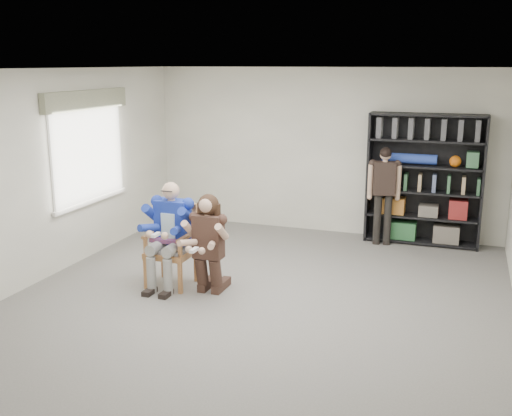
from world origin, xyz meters
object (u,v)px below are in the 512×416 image
at_px(kneeling_woman, 207,246).
at_px(armchair, 171,246).
at_px(standing_man, 384,196).
at_px(bookshelf, 424,180).
at_px(seated_man, 170,234).

bearing_deg(kneeling_woman, armchair, 168.62).
height_order(armchair, standing_man, standing_man).
xyz_separation_m(armchair, bookshelf, (2.95, 3.05, 0.51)).
relative_size(seated_man, bookshelf, 0.66).
height_order(kneeling_woman, standing_man, standing_man).
bearing_deg(kneeling_woman, seated_man, 168.62).
bearing_deg(standing_man, seated_man, -139.00).
relative_size(kneeling_woman, bookshelf, 0.61).
bearing_deg(seated_man, armchair, 90.31).
relative_size(armchair, seated_man, 0.77).
bearing_deg(kneeling_woman, bookshelf, 53.54).
distance_m(bookshelf, standing_man, 0.70).
bearing_deg(bookshelf, seated_man, -134.03).
bearing_deg(standing_man, bookshelf, 16.11).
bearing_deg(seated_man, bookshelf, 46.28).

